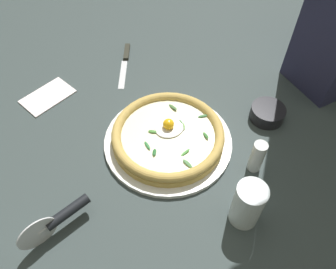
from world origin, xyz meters
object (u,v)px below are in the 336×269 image
Objects in this scene: side_bowl at (267,113)px; folded_napkin at (48,96)px; pizza at (168,135)px; pepper_shaker at (257,157)px; pizza_cutter at (59,219)px; table_knife at (126,59)px; drinking_glass at (247,206)px.

side_bowl reaches higher than folded_napkin.
pizza is 3.07× the size of side_bowl.
pizza is 3.15× the size of pepper_shaker.
pizza_cutter is at bearing 73.04° from folded_napkin.
folded_napkin is at bearing -59.97° from pizza.
table_knife is 0.54m from pepper_shaker.
side_bowl is (-0.27, 0.08, -0.01)m from pizza.
side_bowl is 0.58m from pizza_cutter.
folded_napkin is (-0.12, -0.39, -0.04)m from pizza_cutter.
pepper_shaker reaches higher than folded_napkin.
pizza_cutter is 1.14× the size of folded_napkin.
pepper_shaker is at bearing -143.62° from drinking_glass.
table_knife is (-0.08, -0.35, -0.03)m from pizza.
table_knife is (0.19, -0.43, -0.01)m from side_bowl.
pizza is at bearing -86.07° from drinking_glass.
pepper_shaker is at bearing 164.88° from pizza_cutter.
drinking_glass reaches higher than pizza.
pizza_cutter is at bearing 11.08° from pizza.
pizza_cutter is 1.78× the size of pepper_shaker.
pepper_shaker is at bearing 34.71° from side_bowl.
drinking_glass reaches higher than side_bowl.
pizza_cutter is at bearing -31.08° from drinking_glass.
pizza_cutter reaches higher than folded_napkin.
folded_napkin is (0.21, -0.59, -0.05)m from drinking_glass.
table_knife is at bearing -84.84° from pepper_shaker.
pizza_cutter is 0.39m from drinking_glass.
side_bowl is 0.79× the size of drinking_glass.
folded_napkin is at bearing -41.97° from side_bowl.
pizza is 0.22m from pepper_shaker.
pizza_cutter is 0.45m from pepper_shaker.
drinking_glass reaches higher than pepper_shaker.
side_bowl reaches higher than table_knife.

